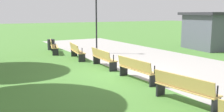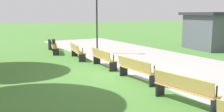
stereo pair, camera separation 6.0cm
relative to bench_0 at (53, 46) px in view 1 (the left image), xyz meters
name	(u,v)px [view 1 (the left image)]	position (x,y,z in m)	size (l,w,h in m)	color
ground_plane	(120,73)	(6.87, 0.91, -0.48)	(120.00, 120.00, 0.00)	#477A33
path_paving	(175,65)	(6.87, 4.21, -0.48)	(28.61, 6.19, 0.01)	#A39E99
bench_0	(53,46)	(0.00, 0.00, 0.00)	(2.05, 0.94, 0.89)	tan
bench_1	(76,51)	(2.72, 0.54, 0.00)	(2.04, 0.76, 0.89)	tan
bench_2	(103,58)	(5.48, 0.81, 0.00)	(2.01, 0.57, 0.89)	tan
bench_3	(136,69)	(8.25, 0.81, 0.00)	(2.01, 0.57, 0.89)	tan
bench_4	(184,88)	(11.02, 0.54, 0.00)	(2.04, 0.76, 0.89)	tan
lamp_post	(96,12)	(1.37, 2.50, 2.21)	(0.32, 0.32, 3.84)	black
trash_bin	(51,45)	(-1.64, 0.32, -0.10)	(0.52, 0.52, 0.76)	black
kiosk	(207,30)	(3.72, 10.33, 0.90)	(3.99, 3.11, 2.69)	#4C515B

